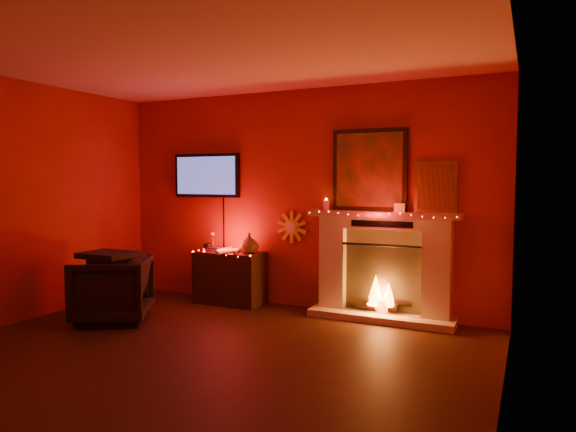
# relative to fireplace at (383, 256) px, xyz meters

# --- Properties ---
(room) EXTENTS (5.00, 5.00, 5.00)m
(room) POSITION_rel_fireplace_xyz_m (-1.14, -2.39, 0.63)
(room) COLOR black
(room) RESTS_ON ground
(floor) EXTENTS (5.00, 5.00, 0.00)m
(floor) POSITION_rel_fireplace_xyz_m (-1.14, -2.39, -0.72)
(floor) COLOR black
(floor) RESTS_ON ground
(fireplace) EXTENTS (1.72, 0.40, 2.18)m
(fireplace) POSITION_rel_fireplace_xyz_m (0.00, 0.00, 0.00)
(fireplace) COLOR beige
(fireplace) RESTS_ON floor
(tv) EXTENTS (1.00, 0.07, 1.24)m
(tv) POSITION_rel_fireplace_xyz_m (-2.44, 0.06, 0.92)
(tv) COLOR black
(tv) RESTS_ON room
(sunburst_clock) EXTENTS (0.40, 0.03, 0.40)m
(sunburst_clock) POSITION_rel_fireplace_xyz_m (-1.19, 0.09, 0.28)
(sunburst_clock) COLOR yellow
(sunburst_clock) RESTS_ON room
(console_table) EXTENTS (0.88, 0.54, 0.92)m
(console_table) POSITION_rel_fireplace_xyz_m (-1.96, -0.13, -0.36)
(console_table) COLOR black
(console_table) RESTS_ON floor
(armchair) EXTENTS (1.09, 1.08, 0.73)m
(armchair) POSITION_rel_fireplace_xyz_m (-2.71, -1.42, -0.36)
(armchair) COLOR black
(armchair) RESTS_ON floor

